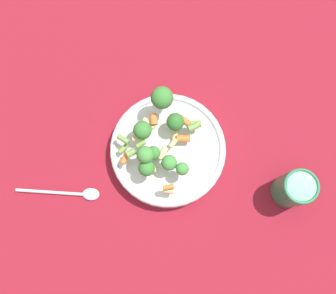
% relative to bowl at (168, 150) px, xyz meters
% --- Properties ---
extents(ground_plane, '(3.00, 3.00, 0.00)m').
position_rel_bowl_xyz_m(ground_plane, '(0.00, 0.00, -0.02)').
color(ground_plane, maroon).
extents(bowl, '(0.24, 0.24, 0.04)m').
position_rel_bowl_xyz_m(bowl, '(0.00, 0.00, 0.00)').
color(bowl, silver).
rests_on(bowl, ground_plane).
extents(pasta_salad, '(0.18, 0.19, 0.09)m').
position_rel_bowl_xyz_m(pasta_salad, '(-0.01, 0.02, 0.06)').
color(pasta_salad, '#8CB766').
rests_on(pasta_salad, bowl).
extents(cup, '(0.07, 0.07, 0.10)m').
position_rel_bowl_xyz_m(cup, '(0.18, -0.20, 0.03)').
color(cup, '#2D7F51').
rests_on(cup, ground_plane).
extents(spoon, '(0.16, 0.11, 0.01)m').
position_rel_bowl_xyz_m(spoon, '(-0.22, 0.02, -0.02)').
color(spoon, silver).
rests_on(spoon, ground_plane).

